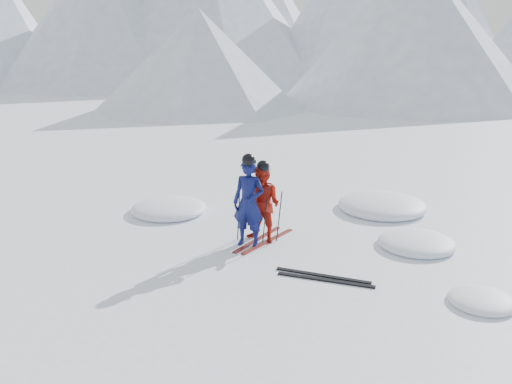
% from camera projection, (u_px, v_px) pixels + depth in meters
% --- Properties ---
extents(ground, '(160.00, 160.00, 0.00)m').
position_uv_depth(ground, '(349.00, 272.00, 9.67)').
color(ground, white).
rests_on(ground, ground).
extents(skier_blue, '(0.67, 0.47, 1.78)m').
position_uv_depth(skier_blue, '(249.00, 203.00, 10.67)').
color(skier_blue, '#0C124A').
rests_on(skier_blue, ground).
extents(skier_red, '(0.86, 0.72, 1.59)m').
position_uv_depth(skier_red, '(263.00, 204.00, 10.92)').
color(skier_red, '#AB1B0D').
rests_on(skier_red, ground).
extents(pole_blue_left, '(0.12, 0.08, 1.18)m').
position_uv_depth(pole_blue_left, '(239.00, 213.00, 11.01)').
color(pole_blue_left, black).
rests_on(pole_blue_left, ground).
extents(pole_blue_right, '(0.12, 0.07, 1.18)m').
position_uv_depth(pole_blue_right, '(265.00, 215.00, 10.86)').
color(pole_blue_right, black).
rests_on(pole_blue_right, ground).
extents(pole_red_left, '(0.11, 0.09, 1.06)m').
position_uv_depth(pole_red_left, '(255.00, 211.00, 11.33)').
color(pole_red_left, black).
rests_on(pole_red_left, ground).
extents(pole_red_right, '(0.11, 0.08, 1.06)m').
position_uv_depth(pole_red_right, '(279.00, 216.00, 11.00)').
color(pole_red_right, black).
rests_on(pole_red_right, ground).
extents(ski_worn_left, '(0.29, 1.70, 0.03)m').
position_uv_depth(ski_worn_left, '(257.00, 239.00, 11.18)').
color(ski_worn_left, black).
rests_on(ski_worn_left, ground).
extents(ski_worn_right, '(0.41, 1.69, 0.03)m').
position_uv_depth(ski_worn_right, '(268.00, 241.00, 11.08)').
color(ski_worn_right, black).
rests_on(ski_worn_right, ground).
extents(ski_loose_a, '(1.70, 0.22, 0.03)m').
position_uv_depth(ski_loose_a, '(323.00, 276.00, 9.50)').
color(ski_loose_a, black).
rests_on(ski_loose_a, ground).
extents(ski_loose_b, '(1.70, 0.28, 0.03)m').
position_uv_depth(ski_loose_b, '(326.00, 280.00, 9.33)').
color(ski_loose_b, black).
rests_on(ski_loose_b, ground).
extents(snow_lumps, '(8.50, 5.68, 0.47)m').
position_uv_depth(snow_lumps, '(327.00, 220.00, 12.43)').
color(snow_lumps, white).
rests_on(snow_lumps, ground).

